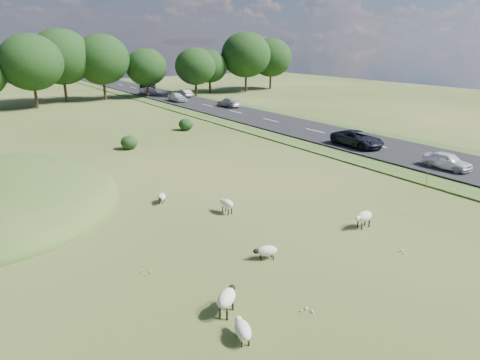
# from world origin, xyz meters

# --- Properties ---
(ground) EXTENTS (160.00, 160.00, 0.00)m
(ground) POSITION_xyz_m (0.00, 20.00, 0.00)
(ground) COLOR #324D18
(ground) RESTS_ON ground
(road) EXTENTS (8.00, 150.00, 0.25)m
(road) POSITION_xyz_m (20.00, 30.00, 0.12)
(road) COLOR black
(road) RESTS_ON ground
(treeline) EXTENTS (96.28, 14.66, 11.70)m
(treeline) POSITION_xyz_m (-1.06, 55.44, 6.57)
(treeline) COLOR black
(treeline) RESTS_ON ground
(shrubs) EXTENTS (27.10, 12.71, 1.48)m
(shrubs) POSITION_xyz_m (-4.10, 26.38, 0.69)
(shrubs) COLOR black
(shrubs) RESTS_ON ground
(marker_post) EXTENTS (0.06, 0.06, 1.20)m
(marker_post) POSITION_xyz_m (13.11, -2.13, 0.60)
(marker_post) COLOR #D8590C
(marker_post) RESTS_ON ground
(sheep_0) EXTENTS (0.79, 1.23, 0.68)m
(sheep_0) POSITION_xyz_m (-5.94, -8.01, 0.43)
(sheep_0) COLOR beige
(sheep_0) RESTS_ON ground
(sheep_1) EXTENTS (1.30, 1.15, 0.96)m
(sheep_1) POSITION_xyz_m (-5.59, -6.47, 0.67)
(sheep_1) COLOR beige
(sheep_1) RESTS_ON ground
(sheep_2) EXTENTS (1.31, 0.63, 0.94)m
(sheep_2) POSITION_xyz_m (4.56, -4.07, 0.65)
(sheep_2) COLOR beige
(sheep_2) RESTS_ON ground
(sheep_3) EXTENTS (1.19, 0.81, 0.66)m
(sheep_3) POSITION_xyz_m (-1.87, -3.95, 0.41)
(sheep_3) COLOR beige
(sheep_3) RESTS_ON ground
(sheep_4) EXTENTS (0.60, 1.20, 0.85)m
(sheep_4) POSITION_xyz_m (-0.43, 1.78, 0.59)
(sheep_4) COLOR beige
(sheep_4) RESTS_ON ground
(sheep_5) EXTENTS (0.85, 1.03, 0.59)m
(sheep_5) POSITION_xyz_m (-2.89, 5.46, 0.37)
(sheep_5) COLOR beige
(sheep_5) RESTS_ON ground
(car_0) EXTENTS (1.37, 3.92, 1.29)m
(car_0) POSITION_xyz_m (21.90, 51.48, 0.90)
(car_0) COLOR silver
(car_0) RESTS_ON road
(car_1) EXTENTS (2.38, 5.17, 1.44)m
(car_1) POSITION_xyz_m (18.10, 8.41, 0.97)
(car_1) COLOR black
(car_1) RESTS_ON road
(car_2) EXTENTS (2.03, 4.99, 1.45)m
(car_2) POSITION_xyz_m (21.90, 68.45, 0.97)
(car_2) COLOR black
(car_2) RESTS_ON road
(car_4) EXTENTS (1.88, 4.61, 1.34)m
(car_4) POSITION_xyz_m (21.90, 36.77, 0.92)
(car_4) COLOR silver
(car_4) RESTS_ON road
(car_5) EXTENTS (1.48, 3.68, 1.26)m
(car_5) POSITION_xyz_m (18.10, -0.52, 0.88)
(car_5) COLOR white
(car_5) RESTS_ON road
(car_6) EXTENTS (1.72, 4.28, 1.46)m
(car_6) POSITION_xyz_m (18.10, 46.67, 0.98)
(car_6) COLOR silver
(car_6) RESTS_ON road
(car_7) EXTENTS (2.05, 4.45, 1.24)m
(car_7) POSITION_xyz_m (18.10, 58.87, 0.87)
(car_7) COLOR silver
(car_7) RESTS_ON road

